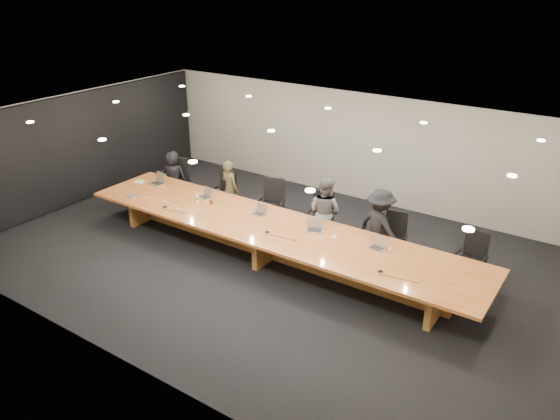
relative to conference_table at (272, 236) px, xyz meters
The scene contains 29 objects.
ground 0.52m from the conference_table, ahead, with size 12.00×12.00×0.00m, color black.
back_wall 4.10m from the conference_table, 90.00° to the left, with size 12.00×0.02×2.80m, color #BBB7AA.
left_wall_panel 6.00m from the conference_table, behind, with size 0.08×7.84×2.74m, color black.
conference_table is the anchor object (origin of this frame).
chair_far_left 3.95m from the conference_table, 163.02° to the left, with size 0.59×0.59×1.16m, color black, non-canonical shape.
chair_left 2.57m from the conference_table, 152.20° to the left, with size 0.58×0.58×1.14m, color black, non-canonical shape.
chair_mid_left 1.51m from the conference_table, 126.06° to the left, with size 0.61×0.61×1.19m, color black, non-canonical shape.
chair_mid_right 1.36m from the conference_table, 73.32° to the left, with size 0.58×0.58×1.13m, color black, non-canonical shape.
chair_right 2.49m from the conference_table, 31.22° to the left, with size 0.55×0.55×1.08m, color black, non-canonical shape.
chair_far_right 3.93m from the conference_table, 19.07° to the left, with size 0.56×0.56×1.09m, color black, non-canonical shape.
person_a 4.11m from the conference_table, 163.30° to the left, with size 0.65×0.42×1.32m, color black.
person_b 2.35m from the conference_table, 150.53° to the left, with size 0.53×0.35×1.45m, color #3D3721.
person_c 1.32m from the conference_table, 61.90° to the left, with size 0.77×0.60×1.59m, color #4E4F51.
person_d 2.22m from the conference_table, 30.75° to the left, with size 1.04×0.60×1.60m, color black.
laptop_a 3.74m from the conference_table, behind, with size 0.35×0.25×0.28m, color tan, non-canonical shape.
laptop_b 2.21m from the conference_table, behind, with size 0.30×0.22×0.24m, color tan, non-canonical shape.
laptop_c 0.72m from the conference_table, 151.77° to the left, with size 0.29×0.21×0.23m, color tan, non-canonical shape.
laptop_d 0.97m from the conference_table, 18.94° to the left, with size 0.34×0.25×0.27m, color tan, non-canonical shape.
laptop_e 2.26m from the conference_table, ahead, with size 0.32×0.23×0.25m, color tan, non-canonical shape.
water_bottle 2.12m from the conference_table, behind, with size 0.07×0.07×0.21m, color silver.
amber_mug 1.82m from the conference_table, behind, with size 0.08×0.08×0.10m, color brown.
paper_cup_near 1.43m from the conference_table, ahead, with size 0.08×0.08×0.10m, color white.
paper_cup_far 2.51m from the conference_table, ahead, with size 0.07×0.07×0.08m, color silver.
notepad 4.19m from the conference_table, behind, with size 0.22×0.18×0.01m, color silver.
lime_gadget 4.21m from the conference_table, behind, with size 0.17×0.10×0.03m, color #71CF37.
av_box 3.64m from the conference_table, behind, with size 0.21×0.16×0.03m, color #ACADB1.
mic_left 2.59m from the conference_table, 168.15° to the right, with size 0.11×0.11×0.03m, color black.
mic_center 0.38m from the conference_table, 73.47° to the right, with size 0.11×0.11×0.03m, color black.
mic_right 2.68m from the conference_table, ahead, with size 0.11×0.11×0.03m, color black.
Camera 1 is at (5.81, -8.29, 5.62)m, focal length 35.00 mm.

